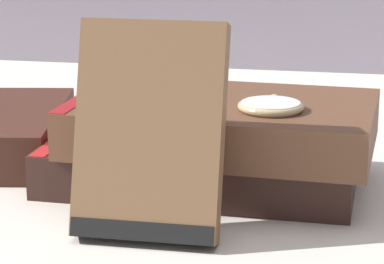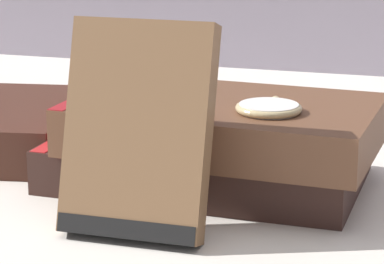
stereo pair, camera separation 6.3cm
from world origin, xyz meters
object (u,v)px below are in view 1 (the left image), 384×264
Objects in this scene: pocket_watch at (271,106)px; book_flat_top at (216,123)px; book_flat_bottom at (198,160)px; book_leaning_front at (150,139)px; reading_glasses at (178,123)px.

book_flat_top is at bearing 152.22° from pocket_watch.
book_flat_top reaches higher than book_flat_bottom.
book_flat_top is 4.56× the size of pocket_watch.
book_flat_bottom is 0.12m from book_leaning_front.
reading_glasses is at bearing 113.78° from book_flat_top.
book_flat_bottom is 4.71× the size of pocket_watch.
book_flat_top is 0.10m from book_leaning_front.
reading_glasses is (-0.04, 0.27, -0.06)m from book_leaning_front.
pocket_watch is (0.06, -0.03, 0.05)m from book_flat_bottom.
book_flat_bottom is 2.14× the size of reading_glasses.
book_flat_bottom is 0.16m from reading_glasses.
book_flat_top is 2.07× the size of reading_glasses.
pocket_watch is 0.23m from reading_glasses.
book_leaning_front is at bearing -101.31° from book_flat_top.
reading_glasses is at bearing 108.76° from book_flat_bottom.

